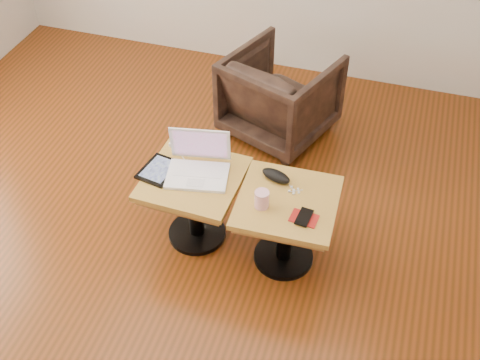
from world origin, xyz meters
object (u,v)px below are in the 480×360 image
(side_table_left, at_px, (194,192))
(side_table_right, at_px, (286,215))
(armchair, at_px, (280,95))
(striped_cup, at_px, (262,199))
(laptop, at_px, (198,165))

(side_table_left, bearing_deg, side_table_right, -0.40)
(side_table_left, relative_size, armchair, 0.80)
(striped_cup, bearing_deg, side_table_left, 165.92)
(side_table_right, xyz_separation_m, striped_cup, (-0.12, -0.08, 0.17))
(armchair, bearing_deg, side_table_left, 100.17)
(side_table_left, relative_size, side_table_right, 1.00)
(side_table_left, distance_m, armchair, 1.16)
(laptop, xyz_separation_m, armchair, (0.20, 1.09, -0.22))
(armchair, bearing_deg, striped_cup, 120.50)
(laptop, height_order, armchair, laptop)
(striped_cup, xyz_separation_m, armchair, (-0.21, 1.25, -0.22))
(side_table_left, xyz_separation_m, striped_cup, (0.43, -0.11, 0.17))
(laptop, relative_size, striped_cup, 3.83)
(side_table_right, distance_m, striped_cup, 0.23)
(side_table_left, relative_size, laptop, 1.43)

